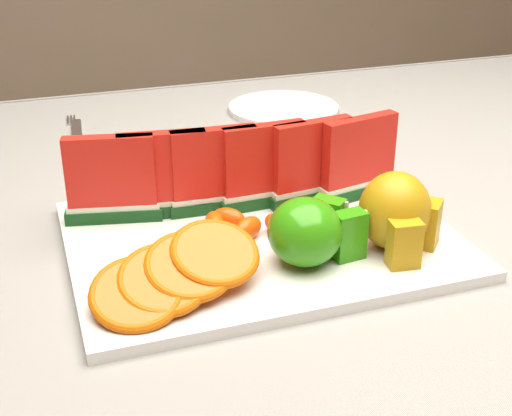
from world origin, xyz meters
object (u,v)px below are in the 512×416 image
Objects in this scene: pear_cluster at (397,213)px; fork at (77,137)px; side_plate at (284,109)px; platter at (261,239)px; apple_cluster at (311,231)px.

fork is (-0.27, 0.47, -0.05)m from pear_cluster.
side_plate is at bearing 3.53° from fork.
pear_cluster is at bearing -59.63° from fork.
platter is 4.15× the size of pear_cluster.
side_plate is at bearing 66.22° from platter.
pear_cluster reaches higher than side_plate.
pear_cluster is 0.54m from fork.
apple_cluster reaches higher than platter.
pear_cluster is 0.49m from side_plate.
pear_cluster is (0.12, -0.07, 0.04)m from platter.
side_plate reaches higher than fork.
platter is 3.56× the size of apple_cluster.
platter reaches higher than side_plate.
pear_cluster reaches higher than platter.
fork is at bearing -176.47° from side_plate.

